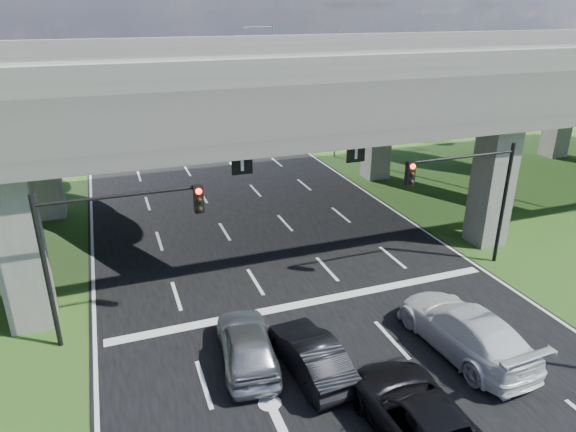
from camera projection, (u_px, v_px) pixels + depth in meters
ground at (349, 350)px, 18.91m from camera, size 160.00×160.00×0.00m
road at (266, 241)px, 27.59m from camera, size 18.00×120.00×0.03m
overpass at (252, 86)px, 26.31m from camera, size 80.00×15.00×10.00m
signal_right at (470, 186)px, 23.22m from camera, size 5.76×0.54×6.00m
signal_left at (107, 236)px, 18.26m from camera, size 5.76×0.54×6.00m
streetlight_far at (332, 86)px, 40.73m from camera, size 3.38×0.25×10.00m
streetlight_beyond at (269, 65)px, 54.63m from camera, size 3.38×0.25×10.00m
tree_left_near at (1, 115)px, 35.23m from camera, size 4.50×4.50×7.80m
tree_left_far at (35, 80)px, 49.32m from camera, size 4.80×4.80×8.32m
tree_right_near at (343, 94)px, 45.65m from camera, size 4.20×4.20×7.28m
tree_right_mid at (335, 84)px, 53.68m from camera, size 3.91×3.90×6.76m
tree_right_far at (275, 70)px, 59.11m from camera, size 4.50×4.50×7.80m
car_silver at (247, 344)px, 17.95m from camera, size 2.39×4.77×1.56m
car_dark at (311, 355)px, 17.49m from camera, size 1.81×4.42×1.42m
car_white at (465, 329)px, 18.60m from camera, size 2.73×6.06×1.72m
car_trailing at (421, 418)px, 14.73m from camera, size 2.60×5.55×1.54m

